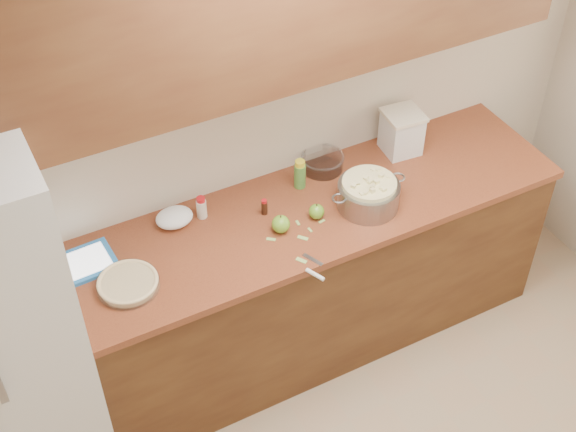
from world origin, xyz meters
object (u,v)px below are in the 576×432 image
pie (128,284)px  colander (368,194)px  tablet (82,264)px  flour_canister (402,132)px

pie → colander: size_ratio=0.69×
colander → tablet: bearing=169.6°
flour_canister → pie: bearing=-170.5°
pie → flour_canister: bearing=9.5°
pie → colander: bearing=-1.4°
colander → tablet: 1.33m
flour_canister → tablet: 1.68m
pie → colander: 1.17m
flour_canister → tablet: bearing=-178.5°
colander → flour_canister: (0.37, 0.28, 0.05)m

